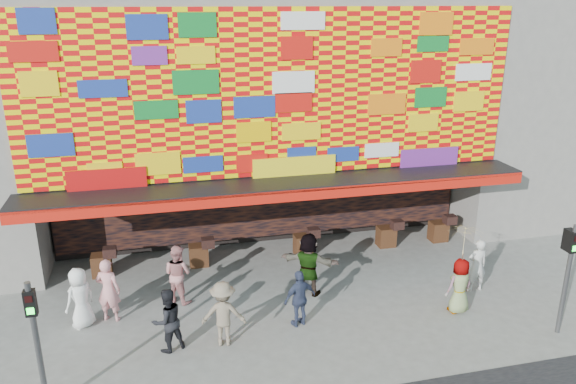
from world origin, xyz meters
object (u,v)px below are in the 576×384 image
at_px(ped_c, 168,320).
at_px(ped_g, 460,286).
at_px(parasol, 465,241).
at_px(ped_e, 300,298).
at_px(ped_f, 308,264).
at_px(ped_a, 80,298).
at_px(ped_h, 477,265).
at_px(ped_d, 223,314).
at_px(signal_left, 35,333).
at_px(ped_b, 108,290).
at_px(ped_i, 178,274).
at_px(signal_right, 569,267).

relative_size(ped_c, ped_g, 1.04).
relative_size(ped_g, parasol, 0.88).
xyz_separation_m(ped_e, ped_f, (0.67, 1.56, 0.16)).
bearing_deg(ped_a, ped_g, 129.83).
distance_m(ped_h, parasol, 1.99).
height_order(ped_c, parasol, parasol).
relative_size(ped_c, ped_d, 0.97).
bearing_deg(ped_d, signal_left, 32.91).
distance_m(ped_g, parasol, 1.33).
bearing_deg(ped_b, ped_c, 149.97).
bearing_deg(parasol, ped_h, 41.18).
xyz_separation_m(ped_d, ped_i, (-0.98, 2.42, 0.01)).
bearing_deg(ped_f, signal_right, 179.52).
bearing_deg(ped_d, signal_right, -178.67).
bearing_deg(ped_a, parasol, 129.83).
xyz_separation_m(signal_left, parasol, (10.39, 1.54, 0.26)).
height_order(signal_left, ped_b, signal_left).
bearing_deg(ped_i, ped_b, 61.71).
distance_m(ped_e, ped_f, 1.70).
relative_size(signal_left, ped_g, 1.90).
distance_m(signal_right, ped_a, 12.45).
xyz_separation_m(ped_a, ped_e, (5.57, -1.29, -0.05)).
bearing_deg(ped_b, ped_a, 31.72).
xyz_separation_m(ped_f, ped_i, (-3.70, 0.47, -0.09)).
bearing_deg(ped_c, signal_left, 8.27).
distance_m(ped_d, ped_e, 2.09).
height_order(ped_e, ped_f, ped_f).
bearing_deg(ped_i, ped_d, 155.60).
bearing_deg(parasol, ped_g, 90.00).
height_order(signal_left, ped_h, signal_left).
height_order(ped_h, ped_i, ped_i).
xyz_separation_m(ped_c, parasol, (7.81, -0.05, 1.30)).
xyz_separation_m(ped_b, ped_i, (1.84, 0.60, -0.04)).
bearing_deg(ped_c, ped_i, -122.45).
bearing_deg(signal_left, ped_h, 12.37).
distance_m(ped_b, parasol, 9.53).
height_order(ped_a, ped_f, ped_f).
bearing_deg(ped_g, signal_right, 133.90).
xyz_separation_m(ped_f, ped_h, (4.87, -0.95, -0.14)).
bearing_deg(ped_h, ped_a, -1.87).
height_order(ped_a, parasol, parasol).
height_order(signal_right, ped_e, signal_right).
relative_size(ped_b, ped_c, 1.09).
xyz_separation_m(ped_f, ped_g, (3.74, -1.94, -0.16)).
height_order(ped_i, parasol, parasol).
relative_size(ped_f, parasol, 1.06).
height_order(ped_b, ped_g, ped_b).
distance_m(ped_a, ped_g, 10.12).
relative_size(ped_b, ped_i, 1.04).
relative_size(ped_a, ped_g, 1.06).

